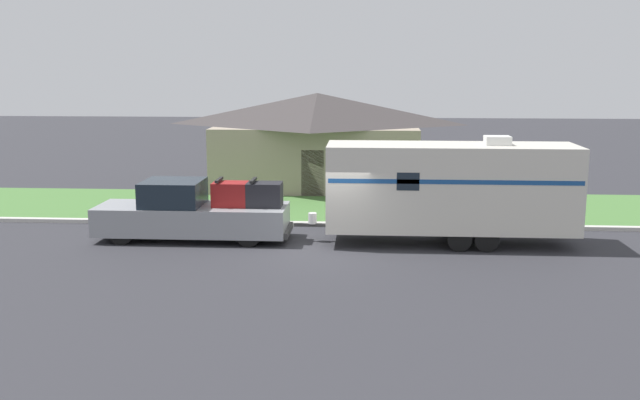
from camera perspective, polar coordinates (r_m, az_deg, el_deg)
name	(u,v)px	position (r m, az deg, el deg)	size (l,w,h in m)	color
ground_plane	(329,253)	(22.37, 0.75, -4.23)	(120.00, 120.00, 0.00)	#2D2D33
curb_strip	(335,224)	(26.00, 1.19, -1.96)	(80.00, 0.30, 0.14)	beige
lawn_strip	(339,207)	(29.58, 1.52, -0.53)	(80.00, 7.00, 0.03)	#477538
house_across_street	(317,138)	(34.63, -0.21, 4.98)	(10.26, 6.76, 4.49)	gray
pickup_truck	(194,213)	(24.25, -10.03, -1.00)	(6.48, 2.05, 2.08)	black
travel_trailer	(451,187)	(23.53, 10.41, 1.01)	(9.12, 2.32, 3.55)	black
mailbox	(250,195)	(26.84, -5.62, 0.42)	(0.48, 0.20, 1.30)	brown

